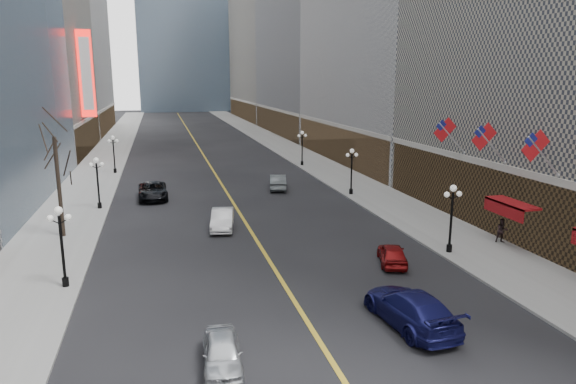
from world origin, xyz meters
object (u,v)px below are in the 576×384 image
car_nb_near (222,353)px  car_nb_mid (222,219)px  streetlamp_west_3 (114,150)px  car_sb_near (410,308)px  car_sb_mid (392,254)px  car_nb_far (153,191)px  streetlamp_east_3 (302,144)px  streetlamp_west_1 (61,238)px  streetlamp_east_1 (452,211)px  car_sb_far (278,182)px  streetlamp_east_2 (352,167)px  streetlamp_west_2 (97,178)px

car_nb_near → car_nb_mid: bearing=87.1°
streetlamp_west_3 → car_sb_near: bearing=-69.8°
car_sb_mid → car_nb_mid: bearing=-30.4°
car_nb_far → car_sb_near: car_sb_near is taller
streetlamp_east_3 → car_nb_near: 48.85m
streetlamp_west_1 → streetlamp_west_3: same height
car_nb_near → car_nb_mid: (2.40, 19.50, 0.10)m
streetlamp_east_1 → car_sb_mid: bearing=-169.5°
car_sb_mid → car_sb_near: bearing=87.9°
car_nb_mid → car_nb_far: (-5.25, 11.70, 0.04)m
streetlamp_east_1 → car_nb_far: streetlamp_east_1 is taller
car_sb_far → streetlamp_west_3: bearing=-26.1°
car_sb_near → car_sb_far: car_sb_near is taller
car_nb_near → car_sb_mid: bearing=42.3°
car_nb_far → car_sb_near: size_ratio=0.98×
car_sb_near → car_sb_mid: (2.72, 7.68, -0.19)m
car_sb_far → streetlamp_west_1: bearing=64.5°
car_nb_mid → car_nb_far: 12.82m
car_sb_far → car_sb_mid: bearing=106.4°
streetlamp_east_1 → car_sb_near: size_ratio=0.77×
car_nb_near → car_nb_far: bearing=99.3°
streetlamp_east_3 → car_sb_far: size_ratio=0.95×
streetlamp_east_1 → car_sb_mid: size_ratio=1.16×
streetlamp_east_3 → car_sb_mid: (-4.49, -36.84, -2.24)m
streetlamp_east_2 → car_sb_far: streetlamp_east_2 is taller
streetlamp_west_1 → car_sb_mid: bearing=-2.5°
streetlamp_east_2 → car_nb_near: bearing=-120.0°
streetlamp_west_1 → streetlamp_west_2: size_ratio=1.00×
car_nb_mid → streetlamp_west_3: bearing=120.3°
streetlamp_east_1 → streetlamp_west_3: 43.05m
streetlamp_west_3 → car_nb_near: (7.40, -46.03, -2.24)m
streetlamp_west_3 → car_sb_near: streetlamp_west_3 is taller
streetlamp_east_1 → streetlamp_east_3: 36.00m
streetlamp_west_2 → car_nb_near: (7.40, -28.03, -2.24)m
car_nb_near → car_sb_far: car_sb_far is taller
car_sb_near → streetlamp_west_3: bearing=-75.1°
streetlamp_east_1 → car_sb_near: (-7.21, -8.52, -2.05)m
streetlamp_west_1 → car_sb_near: (16.39, -8.52, -2.05)m
streetlamp_west_3 → car_sb_mid: streetlamp_west_3 is taller
streetlamp_west_1 → car_nb_mid: (9.80, 9.47, -2.14)m
streetlamp_east_1 → car_nb_far: 28.55m
car_nb_far → car_sb_far: (12.66, 1.43, -0.02)m
car_sb_near → car_sb_far: size_ratio=1.24×
streetlamp_east_1 → car_sb_far: streetlamp_east_1 is taller
streetlamp_east_2 → car_sb_near: bearing=-105.2°
streetlamp_east_3 → streetlamp_west_2: 29.68m
streetlamp_east_2 → car_sb_near: (-7.21, -26.52, -2.05)m
car_sb_mid → streetlamp_east_2: bearing=-85.9°
streetlamp_west_1 → car_sb_near: streetlamp_west_1 is taller
streetlamp_west_3 → car_nb_near: bearing=-80.9°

